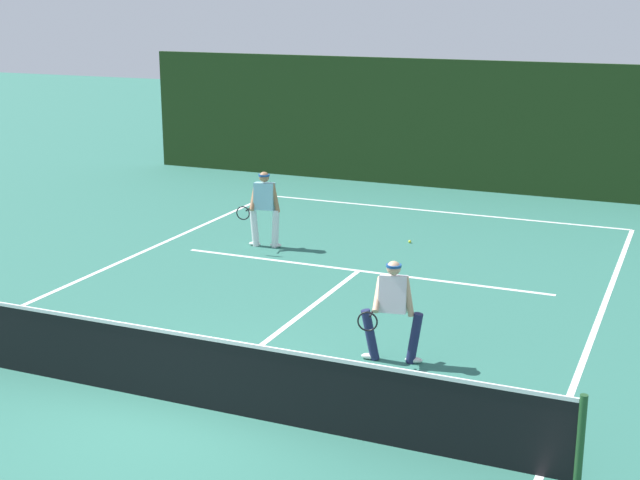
{
  "coord_description": "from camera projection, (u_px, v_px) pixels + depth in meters",
  "views": [
    {
      "loc": [
        5.93,
        -9.28,
        5.2
      ],
      "look_at": [
        -0.15,
        4.88,
        1.0
      ],
      "focal_mm": 50.68,
      "sensor_mm": 36.0,
      "label": 1
    }
  ],
  "objects": [
    {
      "name": "tennis_net",
      "position": [
        182.0,
        368.0,
        11.72
      ],
      "size": [
        10.15,
        0.09,
        1.06
      ],
      "color": "#1E4723",
      "rests_on": "ground_plane"
    },
    {
      "name": "back_fence_windscreen",
      "position": [
        468.0,
        126.0,
        24.41
      ],
      "size": [
        19.4,
        0.12,
        3.52
      ],
      "primitive_type": "cube",
      "color": "#1E3616",
      "rests_on": "ground_plane"
    },
    {
      "name": "player_far",
      "position": [
        264.0,
        206.0,
        19.03
      ],
      "size": [
        0.73,
        0.85,
        1.63
      ],
      "rotation": [
        0.0,
        0.0,
        3.31
      ],
      "color": "silver",
      "rests_on": "ground_plane"
    },
    {
      "name": "court_line_baseline_far",
      "position": [
        436.0,
        211.0,
        22.37
      ],
      "size": [
        9.25,
        0.1,
        0.01
      ],
      "primitive_type": "cube",
      "color": "white",
      "rests_on": "ground_plane"
    },
    {
      "name": "court_line_sideline_right",
      "position": [
        540.0,
        476.0,
        10.09
      ],
      "size": [
        0.1,
        23.73,
        0.01
      ],
      "primitive_type": "cube",
      "color": "white",
      "rests_on": "ground_plane"
    },
    {
      "name": "player_near",
      "position": [
        392.0,
        307.0,
        13.02
      ],
      "size": [
        0.93,
        0.89,
        1.54
      ],
      "rotation": [
        0.0,
        0.0,
        3.33
      ],
      "color": "#1E234C",
      "rests_on": "ground_plane"
    },
    {
      "name": "court_line_centre",
      "position": [
        288.0,
        325.0,
        14.69
      ],
      "size": [
        0.1,
        6.4,
        0.01
      ],
      "primitive_type": "cube",
      "color": "white",
      "rests_on": "ground_plane"
    },
    {
      "name": "ground_plane",
      "position": [
        184.0,
        404.0,
        11.85
      ],
      "size": [
        80.0,
        80.0,
        0.0
      ],
      "primitive_type": "plane",
      "color": "#2D6859"
    },
    {
      "name": "tennis_ball",
      "position": [
        410.0,
        242.0,
        19.53
      ],
      "size": [
        0.07,
        0.07,
        0.07
      ],
      "primitive_type": "sphere",
      "color": "#D1E033",
      "rests_on": "ground_plane"
    },
    {
      "name": "court_line_service",
      "position": [
        359.0,
        271.0,
        17.57
      ],
      "size": [
        7.54,
        0.1,
        0.01
      ],
      "primitive_type": "cube",
      "color": "white",
      "rests_on": "ground_plane"
    }
  ]
}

